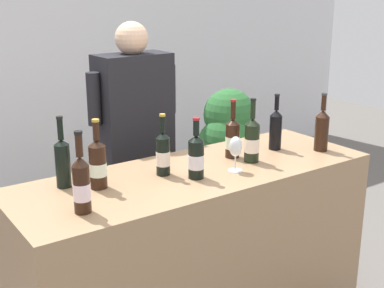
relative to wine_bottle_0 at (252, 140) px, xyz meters
name	(u,v)px	position (x,y,z in m)	size (l,w,h in m)	color
wall_back	(28,50)	(-0.33, 2.65, 0.26)	(8.00, 0.10, 2.80)	white
counter	(197,259)	(-0.33, 0.05, -0.63)	(1.94, 0.68, 1.02)	#9E7A56
wine_bottle_0	(252,140)	(0.00, 0.00, 0.00)	(0.08, 0.08, 0.35)	black
wine_bottle_1	(98,164)	(-0.85, 0.12, 0.00)	(0.08, 0.08, 0.33)	black
wine_bottle_2	(276,128)	(0.27, 0.10, 0.01)	(0.07, 0.07, 0.33)	black
wine_bottle_3	(233,138)	(-0.04, 0.12, -0.01)	(0.08, 0.08, 0.33)	black
wine_bottle_4	(81,184)	(-1.03, -0.10, 0.01)	(0.07, 0.07, 0.35)	black
wine_bottle_5	(63,161)	(-0.98, 0.23, 0.01)	(0.07, 0.07, 0.34)	black
wine_bottle_6	(322,129)	(0.47, -0.08, 0.01)	(0.08, 0.08, 0.34)	black
wine_bottle_7	(163,153)	(-0.50, 0.10, -0.01)	(0.07, 0.07, 0.32)	black
wine_bottle_8	(196,157)	(-0.40, -0.04, -0.01)	(0.08, 0.08, 0.31)	black
wine_glass	(236,148)	(-0.17, -0.07, 0.00)	(0.07, 0.07, 0.18)	silver
person_server	(136,164)	(-0.30, 0.77, -0.29)	(0.62, 0.25, 1.74)	black
potted_shrub	(227,135)	(0.97, 1.42, -0.46)	(0.52, 0.51, 1.10)	brown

